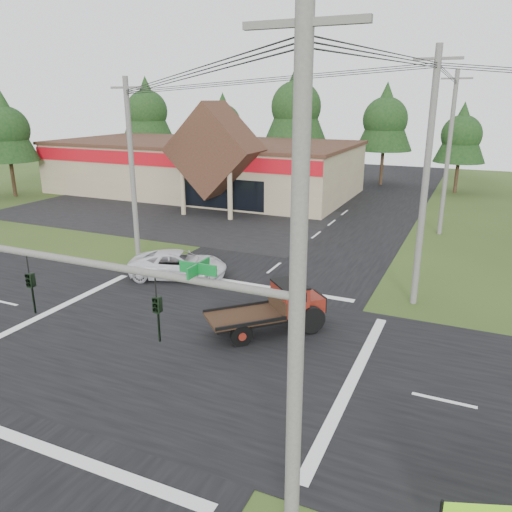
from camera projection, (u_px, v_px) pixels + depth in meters
The scene contains 18 objects.
ground at pixel (180, 342), 19.99m from camera, with size 120.00×120.00×0.00m, color #2C4017.
road_ns at pixel (180, 342), 19.99m from camera, with size 12.00×120.00×0.02m, color black.
road_ew at pixel (180, 342), 19.98m from camera, with size 120.00×12.00×0.02m, color black.
parking_apron at pixel (160, 214), 41.98m from camera, with size 28.00×14.00×0.02m, color black.
cvs_building at pixel (204, 166), 51.00m from camera, with size 30.40×18.20×9.19m.
traffic_signal_mast at pixel (215, 358), 9.86m from camera, with size 8.12×0.24×7.00m.
utility_pole_nr at pixel (297, 316), 8.84m from camera, with size 2.00×0.30×11.00m.
utility_pole_nw at pixel (132, 171), 28.45m from camera, with size 2.00×0.30×10.50m.
utility_pole_ne at pixel (426, 180), 22.06m from camera, with size 2.00×0.30×11.50m.
utility_pole_n at pixel (448, 153), 34.28m from camera, with size 2.00×0.30×11.20m.
tree_row_a at pixel (147, 109), 64.07m from camera, with size 6.72×6.72×12.12m.
tree_row_b at pixel (223, 121), 62.31m from camera, with size 5.60×5.60×10.10m.
tree_row_c at pixel (296, 104), 56.94m from camera, with size 7.28×7.28×13.13m.
tree_row_d at pixel (385, 117), 54.31m from camera, with size 6.16×6.16×11.11m.
tree_row_e at pixel (462, 133), 49.86m from camera, with size 5.04×5.04×9.09m.
tree_side_w at pixel (6, 127), 47.85m from camera, with size 5.60×5.60×10.10m.
antique_flatbed_truck at pixel (268, 309), 20.58m from camera, with size 1.89×4.95×2.07m, color #5C110D, non-canonical shape.
white_pickup at pixel (178, 264), 27.06m from camera, with size 2.41×5.23×1.45m, color silver.
Camera 1 is at (10.15, -15.19, 9.32)m, focal length 35.00 mm.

